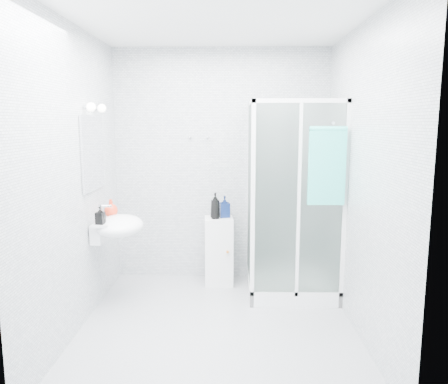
{
  "coord_description": "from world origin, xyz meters",
  "views": [
    {
      "loc": [
        0.13,
        -3.62,
        1.78
      ],
      "look_at": [
        0.05,
        0.35,
        1.15
      ],
      "focal_mm": 35.0,
      "sensor_mm": 36.0,
      "label": 1
    }
  ],
  "objects_px": {
    "shampoo_bottle_a": "(215,206)",
    "soap_dispenser_black": "(100,215)",
    "hand_towel": "(327,164)",
    "shower_enclosure": "(284,253)",
    "shampoo_bottle_b": "(225,207)",
    "storage_cabinet": "(219,251)",
    "wall_basin": "(117,226)",
    "soap_dispenser_orange": "(111,208)"
  },
  "relations": [
    {
      "from": "shampoo_bottle_a",
      "to": "soap_dispenser_black",
      "type": "bearing_deg",
      "value": -143.1
    },
    {
      "from": "hand_towel",
      "to": "shampoo_bottle_a",
      "type": "distance_m",
      "value": 1.35
    },
    {
      "from": "shower_enclosure",
      "to": "shampoo_bottle_b",
      "type": "xyz_separation_m",
      "value": [
        -0.63,
        0.33,
        0.42
      ]
    },
    {
      "from": "storage_cabinet",
      "to": "hand_towel",
      "type": "bearing_deg",
      "value": -38.03
    },
    {
      "from": "wall_basin",
      "to": "storage_cabinet",
      "type": "height_order",
      "value": "wall_basin"
    },
    {
      "from": "shampoo_bottle_a",
      "to": "wall_basin",
      "type": "bearing_deg",
      "value": -148.05
    },
    {
      "from": "shower_enclosure",
      "to": "wall_basin",
      "type": "distance_m",
      "value": 1.72
    },
    {
      "from": "hand_towel",
      "to": "soap_dispenser_black",
      "type": "height_order",
      "value": "hand_towel"
    },
    {
      "from": "shampoo_bottle_b",
      "to": "shampoo_bottle_a",
      "type": "bearing_deg",
      "value": -144.98
    },
    {
      "from": "hand_towel",
      "to": "storage_cabinet",
      "type": "bearing_deg",
      "value": 145.6
    },
    {
      "from": "shower_enclosure",
      "to": "storage_cabinet",
      "type": "bearing_deg",
      "value": 157.03
    },
    {
      "from": "shower_enclosure",
      "to": "shampoo_bottle_a",
      "type": "relative_size",
      "value": 7.06
    },
    {
      "from": "shampoo_bottle_b",
      "to": "soap_dispenser_orange",
      "type": "xyz_separation_m",
      "value": [
        -1.12,
        -0.49,
        0.08
      ]
    },
    {
      "from": "soap_dispenser_black",
      "to": "storage_cabinet",
      "type": "bearing_deg",
      "value": 37.01
    },
    {
      "from": "soap_dispenser_black",
      "to": "shower_enclosure",
      "type": "bearing_deg",
      "value": 16.12
    },
    {
      "from": "wall_basin",
      "to": "storage_cabinet",
      "type": "relative_size",
      "value": 0.75
    },
    {
      "from": "shampoo_bottle_b",
      "to": "soap_dispenser_black",
      "type": "height_order",
      "value": "soap_dispenser_black"
    },
    {
      "from": "soap_dispenser_orange",
      "to": "soap_dispenser_black",
      "type": "distance_m",
      "value": 0.34
    },
    {
      "from": "shower_enclosure",
      "to": "soap_dispenser_orange",
      "type": "distance_m",
      "value": 1.83
    },
    {
      "from": "wall_basin",
      "to": "shampoo_bottle_b",
      "type": "relative_size",
      "value": 2.35
    },
    {
      "from": "shampoo_bottle_b",
      "to": "soap_dispenser_black",
      "type": "distance_m",
      "value": 1.4
    },
    {
      "from": "wall_basin",
      "to": "soap_dispenser_black",
      "type": "xyz_separation_m",
      "value": [
        -0.1,
        -0.19,
        0.15
      ]
    },
    {
      "from": "hand_towel",
      "to": "soap_dispenser_black",
      "type": "bearing_deg",
      "value": -177.1
    },
    {
      "from": "storage_cabinet",
      "to": "soap_dispenser_black",
      "type": "relative_size",
      "value": 4.57
    },
    {
      "from": "shower_enclosure",
      "to": "shampoo_bottle_a",
      "type": "distance_m",
      "value": 0.89
    },
    {
      "from": "hand_towel",
      "to": "soap_dispenser_orange",
      "type": "xyz_separation_m",
      "value": [
        -2.07,
        0.24,
        -0.46
      ]
    },
    {
      "from": "shower_enclosure",
      "to": "soap_dispenser_black",
      "type": "height_order",
      "value": "shower_enclosure"
    },
    {
      "from": "wall_basin",
      "to": "soap_dispenser_orange",
      "type": "relative_size",
      "value": 3.29
    },
    {
      "from": "wall_basin",
      "to": "shampoo_bottle_b",
      "type": "distance_m",
      "value": 1.22
    },
    {
      "from": "soap_dispenser_orange",
      "to": "storage_cabinet",
      "type": "bearing_deg",
      "value": 23.25
    },
    {
      "from": "hand_towel",
      "to": "soap_dispenser_orange",
      "type": "bearing_deg",
      "value": 173.4
    },
    {
      "from": "soap_dispenser_orange",
      "to": "soap_dispenser_black",
      "type": "bearing_deg",
      "value": -90.39
    },
    {
      "from": "hand_towel",
      "to": "shampoo_bottle_a",
      "type": "bearing_deg",
      "value": 147.73
    },
    {
      "from": "storage_cabinet",
      "to": "hand_towel",
      "type": "height_order",
      "value": "hand_towel"
    },
    {
      "from": "shower_enclosure",
      "to": "storage_cabinet",
      "type": "distance_m",
      "value": 0.75
    },
    {
      "from": "storage_cabinet",
      "to": "soap_dispenser_black",
      "type": "distance_m",
      "value": 1.44
    },
    {
      "from": "shampoo_bottle_a",
      "to": "shampoo_bottle_b",
      "type": "bearing_deg",
      "value": 35.02
    },
    {
      "from": "soap_dispenser_black",
      "to": "shampoo_bottle_b",
      "type": "bearing_deg",
      "value": 36.73
    },
    {
      "from": "soap_dispenser_black",
      "to": "shampoo_bottle_a",
      "type": "bearing_deg",
      "value": 36.9
    },
    {
      "from": "shower_enclosure",
      "to": "wall_basin",
      "type": "xyz_separation_m",
      "value": [
        -1.66,
        -0.32,
        0.35
      ]
    },
    {
      "from": "hand_towel",
      "to": "soap_dispenser_orange",
      "type": "relative_size",
      "value": 4.22
    },
    {
      "from": "shampoo_bottle_b",
      "to": "soap_dispenser_orange",
      "type": "bearing_deg",
      "value": -156.22
    }
  ]
}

